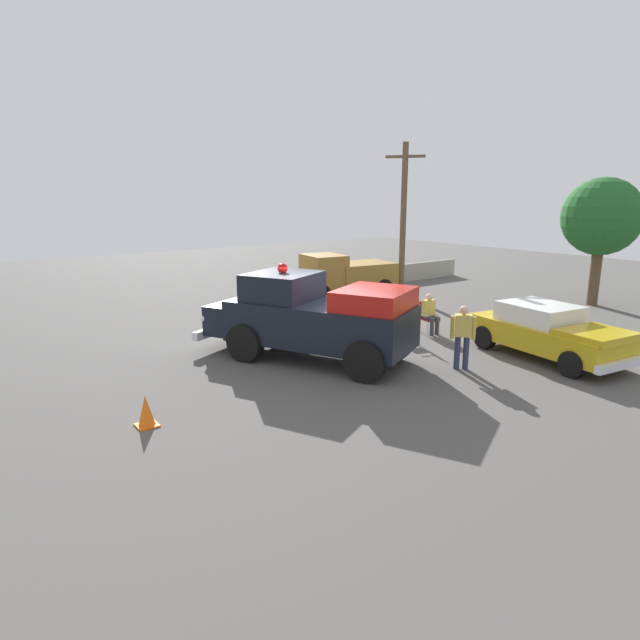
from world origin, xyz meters
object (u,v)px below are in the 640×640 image
(spectator_seated, at_px, (430,312))
(utility_pole, at_px, (403,217))
(spectator_standing, at_px, (463,333))
(lawn_chair_near_truck, at_px, (428,315))
(parked_pickup, at_px, (341,275))
(oak_tree_left, at_px, (602,217))
(classic_hot_rod, at_px, (548,332))
(lawn_chair_by_car, at_px, (411,324))
(traffic_cone, at_px, (146,411))
(vintage_fire_truck, at_px, (312,317))

(spectator_seated, bearing_deg, utility_pole, -127.43)
(utility_pole, bearing_deg, spectator_standing, 53.24)
(lawn_chair_near_truck, bearing_deg, parked_pickup, -103.98)
(spectator_standing, bearing_deg, oak_tree_left, -168.89)
(classic_hot_rod, relative_size, lawn_chair_by_car, 4.48)
(lawn_chair_near_truck, relative_size, lawn_chair_by_car, 1.00)
(classic_hot_rod, height_order, spectator_seated, classic_hot_rod)
(spectator_standing, relative_size, traffic_cone, 2.64)
(classic_hot_rod, distance_m, parked_pickup, 10.40)
(spectator_seated, bearing_deg, parked_pickup, -103.95)
(classic_hot_rod, height_order, oak_tree_left, oak_tree_left)
(oak_tree_left, height_order, utility_pole, utility_pole)
(classic_hot_rod, distance_m, lawn_chair_by_car, 3.82)
(classic_hot_rod, bearing_deg, oak_tree_left, -160.46)
(lawn_chair_by_car, height_order, utility_pole, utility_pole)
(lawn_chair_by_car, bearing_deg, oak_tree_left, 177.73)
(classic_hot_rod, distance_m, spectator_standing, 2.81)
(vintage_fire_truck, distance_m, parked_pickup, 9.16)
(vintage_fire_truck, bearing_deg, traffic_cone, 17.01)
(utility_pole, bearing_deg, classic_hot_rod, 68.49)
(parked_pickup, height_order, traffic_cone, parked_pickup)
(parked_pickup, xyz_separation_m, lawn_chair_near_truck, (1.60, 6.44, -0.40))
(parked_pickup, distance_m, spectator_seated, 6.77)
(lawn_chair_near_truck, height_order, spectator_standing, spectator_standing)
(spectator_seated, bearing_deg, lawn_chair_near_truck, -102.58)
(vintage_fire_truck, height_order, lawn_chair_near_truck, vintage_fire_truck)
(vintage_fire_truck, relative_size, oak_tree_left, 1.24)
(oak_tree_left, bearing_deg, parked_pickup, -45.99)
(spectator_standing, distance_m, utility_pole, 10.87)
(parked_pickup, distance_m, traffic_cone, 14.12)
(classic_hot_rod, relative_size, utility_pole, 0.70)
(lawn_chair_by_car, xyz_separation_m, oak_tree_left, (-10.12, 0.40, 2.92))
(lawn_chair_by_car, height_order, traffic_cone, lawn_chair_by_car)
(parked_pickup, relative_size, utility_pole, 0.76)
(parked_pickup, distance_m, lawn_chair_by_car, 7.62)
(vintage_fire_truck, height_order, utility_pole, utility_pole)
(traffic_cone, bearing_deg, utility_pole, -153.26)
(spectator_seated, xyz_separation_m, traffic_cone, (9.87, 1.60, -0.39))
(oak_tree_left, bearing_deg, spectator_standing, 11.11)
(classic_hot_rod, height_order, lawn_chair_by_car, classic_hot_rod)
(parked_pickup, height_order, lawn_chair_near_truck, parked_pickup)
(parked_pickup, relative_size, spectator_seated, 3.89)
(parked_pickup, bearing_deg, spectator_seated, 76.05)
(vintage_fire_truck, xyz_separation_m, spectator_seated, (-4.72, -0.02, -0.50))
(lawn_chair_by_car, xyz_separation_m, spectator_seated, (-1.33, -0.45, 0.11))
(traffic_cone, bearing_deg, parked_pickup, -144.63)
(parked_pickup, height_order, spectator_standing, parked_pickup)
(spectator_seated, height_order, oak_tree_left, oak_tree_left)
(classic_hot_rod, relative_size, spectator_standing, 2.73)
(lawn_chair_near_truck, distance_m, oak_tree_left, 9.29)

